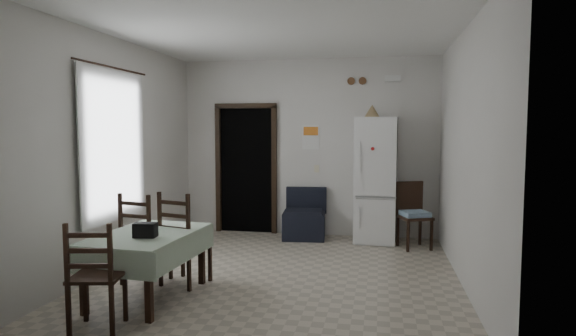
# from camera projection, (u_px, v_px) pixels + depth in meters

# --- Properties ---
(ground) EXTENTS (4.50, 4.50, 0.00)m
(ground) POSITION_uv_depth(u_px,v_px,m) (280.00, 274.00, 5.85)
(ground) COLOR #B3A792
(ground) RESTS_ON ground
(ceiling) EXTENTS (4.20, 4.50, 0.02)m
(ceiling) POSITION_uv_depth(u_px,v_px,m) (280.00, 31.00, 5.61)
(ceiling) COLOR white
(ceiling) RESTS_ON ground
(wall_back) EXTENTS (4.20, 0.02, 2.90)m
(wall_back) POSITION_uv_depth(u_px,v_px,m) (308.00, 147.00, 7.93)
(wall_back) COLOR silver
(wall_back) RESTS_ON ground
(wall_front) EXTENTS (4.20, 0.02, 2.90)m
(wall_front) POSITION_uv_depth(u_px,v_px,m) (218.00, 171.00, 3.53)
(wall_front) COLOR silver
(wall_front) RESTS_ON ground
(wall_left) EXTENTS (0.02, 4.50, 2.90)m
(wall_left) POSITION_uv_depth(u_px,v_px,m) (119.00, 153.00, 6.12)
(wall_left) COLOR silver
(wall_left) RESTS_ON ground
(wall_right) EXTENTS (0.02, 4.50, 2.90)m
(wall_right) POSITION_uv_depth(u_px,v_px,m) (465.00, 157.00, 5.34)
(wall_right) COLOR silver
(wall_right) RESTS_ON ground
(doorway) EXTENTS (1.06, 0.52, 2.22)m
(doorway) POSITION_uv_depth(u_px,v_px,m) (250.00, 169.00, 8.36)
(doorway) COLOR black
(doorway) RESTS_ON ground
(window_recess) EXTENTS (0.10, 1.20, 1.60)m
(window_recess) POSITION_uv_depth(u_px,v_px,m) (106.00, 146.00, 5.93)
(window_recess) COLOR silver
(window_recess) RESTS_ON ground
(curtain) EXTENTS (0.02, 1.45, 1.85)m
(curtain) POSITION_uv_depth(u_px,v_px,m) (115.00, 146.00, 5.91)
(curtain) COLOR beige
(curtain) RESTS_ON ground
(curtain_rod) EXTENTS (0.02, 1.60, 0.02)m
(curtain_rod) POSITION_uv_depth(u_px,v_px,m) (113.00, 67.00, 5.83)
(curtain_rod) COLOR black
(curtain_rod) RESTS_ON ground
(calendar) EXTENTS (0.28, 0.02, 0.40)m
(calendar) POSITION_uv_depth(u_px,v_px,m) (311.00, 137.00, 7.90)
(calendar) COLOR white
(calendar) RESTS_ON ground
(calendar_image) EXTENTS (0.24, 0.01, 0.14)m
(calendar_image) POSITION_uv_depth(u_px,v_px,m) (311.00, 131.00, 7.88)
(calendar_image) COLOR orange
(calendar_image) RESTS_ON ground
(light_switch) EXTENTS (0.08, 0.02, 0.12)m
(light_switch) POSITION_uv_depth(u_px,v_px,m) (317.00, 169.00, 7.92)
(light_switch) COLOR beige
(light_switch) RESTS_ON ground
(vent_left) EXTENTS (0.12, 0.03, 0.12)m
(vent_left) POSITION_uv_depth(u_px,v_px,m) (351.00, 81.00, 7.70)
(vent_left) COLOR brown
(vent_left) RESTS_ON ground
(vent_right) EXTENTS (0.12, 0.03, 0.12)m
(vent_right) POSITION_uv_depth(u_px,v_px,m) (363.00, 81.00, 7.67)
(vent_right) COLOR brown
(vent_right) RESTS_ON ground
(emergency_light) EXTENTS (0.25, 0.07, 0.09)m
(emergency_light) POSITION_uv_depth(u_px,v_px,m) (393.00, 78.00, 7.55)
(emergency_light) COLOR white
(emergency_light) RESTS_ON ground
(fridge) EXTENTS (0.67, 0.67, 1.93)m
(fridge) POSITION_uv_depth(u_px,v_px,m) (376.00, 180.00, 7.45)
(fridge) COLOR white
(fridge) RESTS_ON ground
(tan_cone) EXTENTS (0.24, 0.24, 0.19)m
(tan_cone) POSITION_uv_depth(u_px,v_px,m) (372.00, 111.00, 7.39)
(tan_cone) COLOR tan
(tan_cone) RESTS_ON fridge
(navy_seat) EXTENTS (0.72, 0.70, 0.80)m
(navy_seat) POSITION_uv_depth(u_px,v_px,m) (304.00, 214.00, 7.71)
(navy_seat) COLOR black
(navy_seat) RESTS_ON ground
(corner_chair) EXTENTS (0.55, 0.55, 0.97)m
(corner_chair) POSITION_uv_depth(u_px,v_px,m) (415.00, 216.00, 7.05)
(corner_chair) COLOR black
(corner_chair) RESTS_ON ground
(dining_table) EXTENTS (0.95, 1.37, 0.69)m
(dining_table) POSITION_uv_depth(u_px,v_px,m) (148.00, 266.00, 4.98)
(dining_table) COLOR #9DB198
(dining_table) RESTS_ON ground
(black_bag) EXTENTS (0.23, 0.15, 0.14)m
(black_bag) POSITION_uv_depth(u_px,v_px,m) (145.00, 230.00, 4.77)
(black_bag) COLOR black
(black_bag) RESTS_ON dining_table
(dining_chair_far_left) EXTENTS (0.52, 0.52, 1.04)m
(dining_chair_far_left) POSITION_uv_depth(u_px,v_px,m) (146.00, 237.00, 5.49)
(dining_chair_far_left) COLOR black
(dining_chair_far_left) RESTS_ON ground
(dining_chair_far_right) EXTENTS (0.56, 0.56, 1.06)m
(dining_chair_far_right) POSITION_uv_depth(u_px,v_px,m) (185.00, 237.00, 5.43)
(dining_chair_far_right) COLOR black
(dining_chair_far_right) RESTS_ON ground
(dining_chair_near_head) EXTENTS (0.50, 0.50, 0.98)m
(dining_chair_near_head) POSITION_uv_depth(u_px,v_px,m) (97.00, 275.00, 4.19)
(dining_chair_near_head) COLOR black
(dining_chair_near_head) RESTS_ON ground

